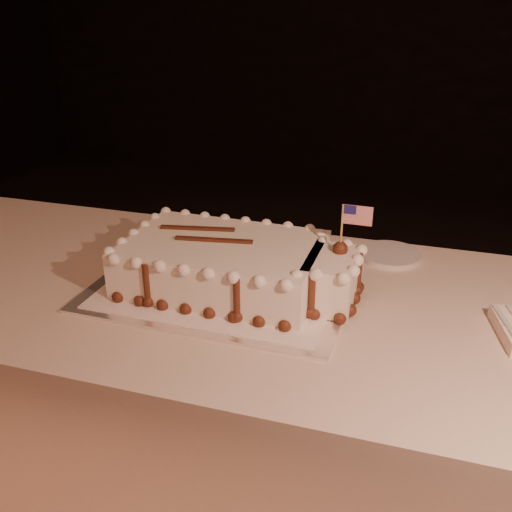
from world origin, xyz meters
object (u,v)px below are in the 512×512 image
(cake_board, at_px, (224,286))
(sheet_cake, at_px, (236,265))
(banquet_table, at_px, (297,430))
(side_plate, at_px, (390,255))

(cake_board, bearing_deg, sheet_cake, 0.49)
(banquet_table, bearing_deg, sheet_cake, 176.51)
(cake_board, xyz_separation_m, sheet_cake, (0.03, -0.00, 0.06))
(side_plate, bearing_deg, banquet_table, -119.34)
(cake_board, bearing_deg, side_plate, 39.76)
(cake_board, height_order, side_plate, side_plate)
(banquet_table, xyz_separation_m, cake_board, (-0.19, 0.01, 0.38))
(banquet_table, relative_size, side_plate, 14.67)
(banquet_table, xyz_separation_m, sheet_cake, (-0.16, 0.01, 0.44))
(banquet_table, bearing_deg, side_plate, 60.66)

